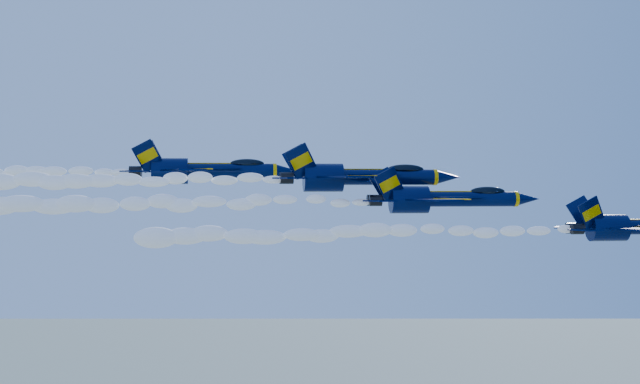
{
  "coord_description": "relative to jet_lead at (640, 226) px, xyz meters",
  "views": [
    {
      "loc": [
        -15.13,
        -84.53,
        153.74
      ],
      "look_at": [
        -4.58,
        -0.26,
        152.78
      ],
      "focal_mm": 50.0,
      "sensor_mm": 36.0,
      "label": 1
    }
  ],
  "objects": [
    {
      "name": "smoke_trail_jet_lead",
      "position": [
        -24.85,
        0.0,
        -0.38
      ],
      "size": [
        36.87,
        1.67,
        1.51
      ],
      "primitive_type": "ellipsoid",
      "color": "white"
    },
    {
      "name": "jet_lead",
      "position": [
        0.0,
        0.0,
        0.0
      ],
      "size": [
        15.01,
        12.32,
        5.58
      ],
      "color": "#000A30"
    },
    {
      "name": "smoke_trail_jet_second",
      "position": [
        -41.1,
        7.14,
        1.95
      ],
      "size": [
        36.87,
        1.82,
        1.64
      ],
      "primitive_type": "ellipsoid",
      "color": "white"
    },
    {
      "name": "jet_third",
      "position": [
        -22.74,
        12.29,
        4.41
      ],
      "size": [
        17.85,
        14.64,
        6.63
      ],
      "color": "#000A30"
    },
    {
      "name": "jet_second",
      "position": [
        -15.68,
        7.14,
        2.34
      ],
      "size": [
        16.35,
        13.41,
        6.08
      ],
      "color": "#000A30"
    },
    {
      "name": "smoke_trail_jet_third",
      "position": [
        -48.81,
        12.29,
        4.0
      ],
      "size": [
        36.87,
        1.99,
        1.79
      ],
      "primitive_type": "ellipsoid",
      "color": "white"
    },
    {
      "name": "jet_fourth",
      "position": [
        -37.86,
        24.28,
        5.18
      ],
      "size": [
        18.25,
        14.97,
        6.78
      ],
      "color": "#000A30"
    }
  ]
}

